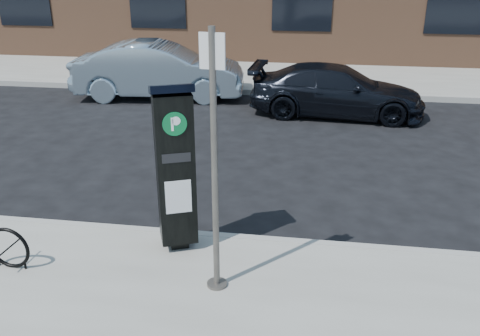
% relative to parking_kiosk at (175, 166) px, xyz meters
% --- Properties ---
extents(ground, '(120.00, 120.00, 0.00)m').
position_rel_parking_kiosk_xyz_m(ground, '(1.03, 0.35, -1.25)').
color(ground, black).
rests_on(ground, ground).
extents(sidewalk_far, '(60.00, 12.00, 0.15)m').
position_rel_parking_kiosk_xyz_m(sidewalk_far, '(1.03, 14.35, -1.17)').
color(sidewalk_far, gray).
rests_on(sidewalk_far, ground).
extents(curb_near, '(60.00, 0.12, 0.16)m').
position_rel_parking_kiosk_xyz_m(curb_near, '(1.03, 0.33, -1.17)').
color(curb_near, '#9E9B93').
rests_on(curb_near, ground).
extents(curb_far, '(60.00, 0.12, 0.16)m').
position_rel_parking_kiosk_xyz_m(curb_far, '(1.03, 8.37, -1.17)').
color(curb_far, '#9E9B93').
rests_on(curb_far, ground).
extents(parking_kiosk, '(0.62, 0.59, 2.14)m').
position_rel_parking_kiosk_xyz_m(parking_kiosk, '(0.00, 0.00, 0.00)').
color(parking_kiosk, black).
rests_on(parking_kiosk, sidewalk_near).
extents(sign_pole, '(0.25, 0.23, 2.86)m').
position_rel_parking_kiosk_xyz_m(sign_pole, '(0.65, -0.78, 0.32)').
color(sign_pole, '#5C5651').
rests_on(sign_pole, sidewalk_near).
extents(bike_rack, '(0.54, 0.08, 0.54)m').
position_rel_parking_kiosk_xyz_m(bike_rack, '(-1.85, -0.79, -0.84)').
color(bike_rack, black).
rests_on(bike_rack, sidewalk_near).
extents(car_silver, '(4.69, 2.09, 1.50)m').
position_rel_parking_kiosk_xyz_m(car_silver, '(-2.59, 7.72, -0.50)').
color(car_silver, '#98B0C1').
rests_on(car_silver, ground).
extents(car_dark, '(4.25, 1.93, 1.21)m').
position_rel_parking_kiosk_xyz_m(car_dark, '(2.14, 6.75, -0.65)').
color(car_dark, black).
rests_on(car_dark, ground).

